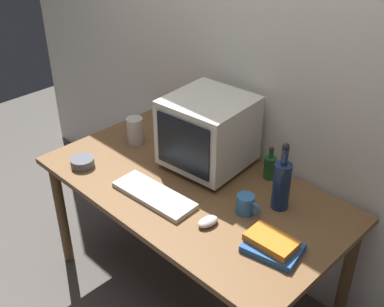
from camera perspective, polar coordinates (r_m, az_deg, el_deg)
ground_plane at (r=2.80m, az=0.00°, el=-15.71°), size 6.00×6.00×0.00m
back_wall at (r=2.39m, az=8.07°, el=11.53°), size 4.00×0.08×2.50m
desk at (r=2.38m, az=0.00°, el=-5.39°), size 1.51×0.81×0.71m
crt_monitor at (r=2.38m, az=1.92°, el=2.55°), size 0.41×0.42×0.37m
keyboard at (r=2.25m, az=-4.49°, el=-4.90°), size 0.43×0.17×0.02m
computer_mouse at (r=2.09m, az=1.88°, el=-8.01°), size 0.07×0.11×0.04m
bottle_tall at (r=2.16m, az=10.50°, el=-3.54°), size 0.08×0.08×0.33m
bottle_short at (r=2.38m, az=9.17°, el=-1.51°), size 0.06×0.06×0.17m
book_stack at (r=1.99m, az=9.42°, el=-10.57°), size 0.25×0.20×0.06m
mug at (r=2.15m, az=6.36°, el=-5.98°), size 0.12×0.08×0.09m
cd_spindle at (r=2.52m, az=-12.77°, el=-1.02°), size 0.12×0.12×0.04m
metal_canister at (r=2.65m, az=-6.72°, el=2.66°), size 0.09×0.09×0.15m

